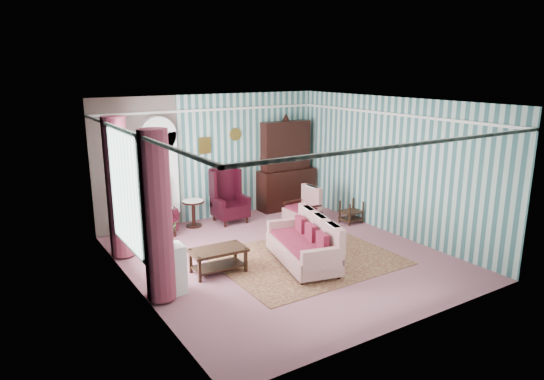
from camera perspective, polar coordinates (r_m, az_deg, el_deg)
floor at (r=9.26m, az=1.36°, el=-7.89°), size 6.00×6.00×0.00m
room_shell at (r=8.53m, az=-2.68°, el=4.22°), size 5.53×6.02×2.91m
bookcase at (r=10.80m, az=-13.07°, el=1.21°), size 0.80×0.28×2.24m
dresser_hutch at (r=12.12m, az=1.75°, el=3.27°), size 1.50×0.56×2.36m
wingback_left at (r=10.49m, az=-13.49°, el=-2.00°), size 0.76×0.80×1.25m
wingback_right at (r=11.14m, az=-4.97°, el=-0.69°), size 0.76×0.80×1.25m
seated_woman at (r=10.50m, az=-13.48°, el=-2.18°), size 0.44×0.40×1.18m
round_side_table at (r=11.02m, az=-9.22°, el=-2.76°), size 0.50×0.50×0.60m
nest_table at (r=11.28m, az=9.31°, el=-2.52°), size 0.45×0.38×0.54m
plant_stand at (r=7.86m, az=-12.28°, el=-9.25°), size 0.55×0.35×0.80m
rug at (r=9.19m, az=3.98°, el=-8.06°), size 3.20×2.60×0.01m
sofa at (r=8.78m, az=3.62°, el=-5.91°), size 1.47×2.01×0.93m
floral_armchair at (r=10.93m, az=3.56°, el=-1.94°), size 0.88×0.74×0.89m
coffee_table at (r=8.58m, az=-6.35°, el=-8.26°), size 1.00×0.59×0.44m
potted_plant_a at (r=7.53m, az=-12.52°, el=-5.26°), size 0.50×0.47×0.44m
potted_plant_b at (r=7.77m, az=-12.39°, el=-4.41°), size 0.33×0.29×0.50m
potted_plant_c at (r=7.72m, az=-12.82°, el=-5.07°), size 0.25×0.25×0.36m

